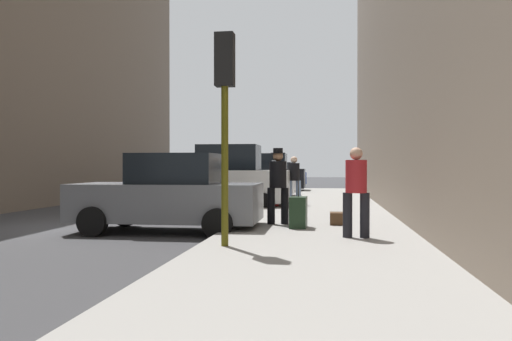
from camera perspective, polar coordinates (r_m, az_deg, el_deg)
ground_plane at (r=12.99m, az=-20.61°, el=-6.19°), size 120.00×120.00×0.00m
sidewalk at (r=11.39m, az=7.07°, el=-6.72°), size 4.00×40.00×0.15m
parked_gray_coupe at (r=11.54m, az=-9.87°, el=-2.76°), size 4.22×2.09×1.79m
parked_white_van at (r=17.50m, az=-3.57°, el=-1.07°), size 4.63×2.11×2.25m
parked_silver_sedan at (r=23.33m, az=-0.58°, el=-1.14°), size 4.26×2.18×1.79m
parked_black_suv at (r=28.75m, az=1.10°, el=-0.48°), size 4.60×2.06×2.25m
parked_blue_sedan at (r=34.53m, az=2.30°, el=-0.63°), size 4.26×2.18×1.79m
fire_hydrant at (r=17.01m, az=2.23°, el=-2.92°), size 0.42×0.22×0.70m
traffic_light at (r=8.55m, az=-3.58°, el=8.95°), size 0.32×0.32×3.60m
pedestrian_with_fedora at (r=11.66m, az=2.53°, el=-1.31°), size 0.52×0.44×1.78m
pedestrian_in_red_jacket at (r=9.61m, az=11.38°, el=-1.89°), size 0.51×0.43×1.71m
pedestrian_in_jeans at (r=17.70m, az=4.36°, el=-0.82°), size 0.53×0.48×1.71m
rolling_suitcase at (r=11.04m, az=4.86°, el=-4.77°), size 0.38×0.57×1.04m
duffel_bag at (r=11.77m, az=9.23°, el=-5.43°), size 0.32×0.44×0.28m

